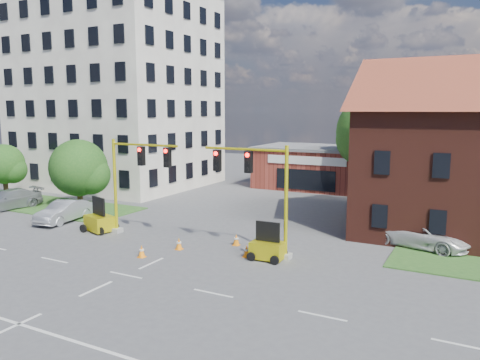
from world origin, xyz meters
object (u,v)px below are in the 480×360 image
at_px(trailer_west, 99,221).
at_px(trailer_east, 268,248).
at_px(signal_mast_west, 134,176).
at_px(signal_mast_east, 258,186).
at_px(pickup_white, 423,235).

distance_m(trailer_west, trailer_east, 12.40).
distance_m(signal_mast_west, trailer_west, 4.32).
xyz_separation_m(signal_mast_west, trailer_east, (9.55, -0.55, -3.29)).
distance_m(signal_mast_east, pickup_white, 10.38).
xyz_separation_m(signal_mast_west, trailer_west, (-2.85, -0.33, -3.22)).
bearing_deg(trailer_east, signal_mast_east, 145.04).
bearing_deg(trailer_west, signal_mast_east, 20.14).
relative_size(signal_mast_west, pickup_white, 1.13).
bearing_deg(signal_mast_west, pickup_white, 19.13).
xyz_separation_m(signal_mast_west, signal_mast_east, (8.71, 0.00, 0.00)).
bearing_deg(signal_mast_west, trailer_west, -173.40).
relative_size(trailer_west, trailer_east, 1.13).
height_order(trailer_west, pickup_white, trailer_west).
height_order(signal_mast_west, trailer_west, signal_mast_west).
bearing_deg(trailer_east, trailer_west, 177.49).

